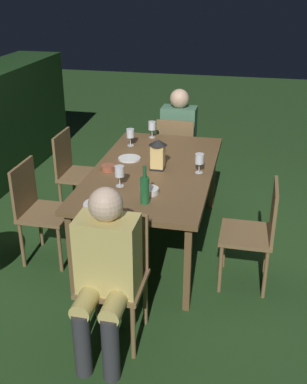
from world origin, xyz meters
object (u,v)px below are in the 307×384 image
(wine_glass_d, at_px, (152,126))
(bowl_bread, at_px, (108,168))
(wine_glass_c, at_px, (199,160))
(plate_b, at_px, (129,158))
(person_in_mustard, at_px, (105,268))
(chair_head_near, at_px, (115,271))
(wine_glass_a, at_px, (130,134))
(person_in_green, at_px, (180,133))
(chair_side_right_b, at_px, (75,170))
(dining_table, at_px, (154,174))
(chair_side_right_a, at_px, (39,207))
(chair_side_left_a, at_px, (256,230))
(bowl_olives, at_px, (149,191))
(green_bottle_on_table, at_px, (145,189))
(wine_glass_b, at_px, (119,172))
(plate_a, at_px, (101,205))
(chair_head_far, at_px, (176,151))
(lantern_centerpiece, at_px, (158,153))

(wine_glass_d, distance_m, bowl_bread, 0.97)
(wine_glass_c, height_order, plate_b, wine_glass_c)
(person_in_mustard, relative_size, bowl_bread, 9.55)
(chair_head_near, distance_m, wine_glass_a, 1.80)
(person_in_green, distance_m, chair_side_right_b, 1.33)
(chair_head_near, relative_size, wine_glass_c, 5.15)
(dining_table, relative_size, chair_side_right_a, 2.16)
(plate_b, bearing_deg, person_in_mustard, -170.47)
(person_in_green, height_order, wine_glass_a, person_in_green)
(chair_head_near, distance_m, wine_glass_d, 2.05)
(chair_side_left_a, bearing_deg, wine_glass_a, 52.59)
(chair_side_left_a, height_order, bowl_olives, chair_side_left_a)
(dining_table, relative_size, plate_b, 9.24)
(chair_side_left_a, relative_size, plate_b, 4.28)
(green_bottle_on_table, bearing_deg, bowl_olives, 1.30)
(wine_glass_b, distance_m, plate_a, 0.38)
(green_bottle_on_table, height_order, wine_glass_d, green_bottle_on_table)
(chair_side_left_a, bearing_deg, bowl_bread, 76.82)
(person_in_mustard, relative_size, plate_b, 5.65)
(chair_side_right_b, bearing_deg, wine_glass_a, -78.78)
(person_in_green, xyz_separation_m, chair_head_near, (-2.57, -0.00, -0.15))
(chair_head_far, xyz_separation_m, wine_glass_a, (-0.65, 0.35, 0.38))
(chair_head_near, bearing_deg, bowl_bread, 19.17)
(person_in_mustard, bearing_deg, chair_head_near, -0.00)
(plate_b, bearing_deg, person_in_green, -12.13)
(bowl_bread, bearing_deg, chair_side_right_b, 44.22)
(chair_side_left_a, xyz_separation_m, plate_a, (-0.36, 1.12, 0.27))
(dining_table, height_order, wine_glass_b, wine_glass_b)
(bowl_bread, bearing_deg, green_bottle_on_table, -140.39)
(chair_side_right_a, distance_m, wine_glass_d, 1.48)
(person_in_mustard, relative_size, wine_glass_a, 6.80)
(chair_side_right_a, bearing_deg, plate_a, -117.69)
(dining_table, xyz_separation_m, chair_side_right_a, (-0.42, 0.90, -0.21))
(chair_head_near, distance_m, wine_glass_b, 0.88)
(lantern_centerpiece, bearing_deg, wine_glass_c, -91.24)
(chair_side_left_a, relative_size, wine_glass_a, 5.15)
(person_in_green, xyz_separation_m, chair_side_right_b, (-0.96, 0.90, -0.15))
(dining_table, xyz_separation_m, wine_glass_c, (-0.01, -0.40, 0.17))
(chair_head_near, distance_m, person_in_mustard, 0.25)
(person_in_green, xyz_separation_m, bowl_bread, (-1.51, 0.37, 0.14))
(wine_glass_a, height_order, wine_glass_d, same)
(wine_glass_b, relative_size, wine_glass_d, 1.00)
(chair_side_right_b, distance_m, green_bottle_on_table, 1.52)
(wine_glass_c, xyz_separation_m, plate_b, (0.18, 0.66, -0.11))
(wine_glass_b, distance_m, bowl_bread, 0.36)
(wine_glass_c, bearing_deg, wine_glass_a, 53.80)
(chair_head_near, relative_size, person_in_mustard, 0.76)
(wine_glass_c, bearing_deg, bowl_olives, 147.19)
(chair_head_far, height_order, wine_glass_c, wine_glass_c)
(dining_table, height_order, chair_head_far, chair_head_far)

